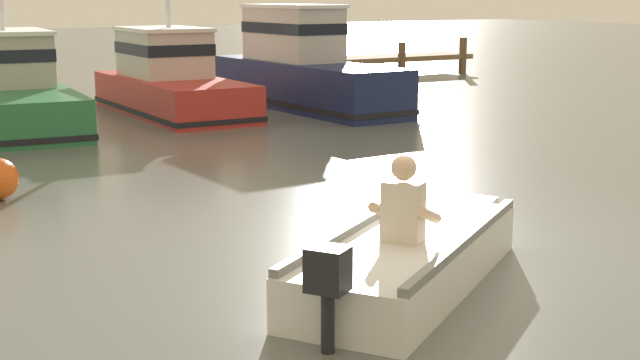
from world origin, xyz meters
The scene contains 6 objects.
ground_plane centered at (0.00, 0.00, 0.00)m, with size 120.00×120.00×0.00m, color slate.
wooden_dock centered at (9.08, 15.43, 0.54)m, with size 10.79×1.64×1.14m.
rowboat_with_person centered at (-0.73, -0.89, 0.25)m, with size 3.42×2.54×1.19m.
moored_boat_green centered at (-1.17, 10.93, 0.68)m, with size 2.79×6.11×3.36m.
moored_boat_red centered at (2.20, 10.85, 0.67)m, with size 2.16×5.21×3.98m.
moored_boat_navy centered at (5.09, 10.17, 0.85)m, with size 1.65×6.04×2.28m.
Camera 1 is at (-5.51, -6.73, 2.51)m, focal length 49.83 mm.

